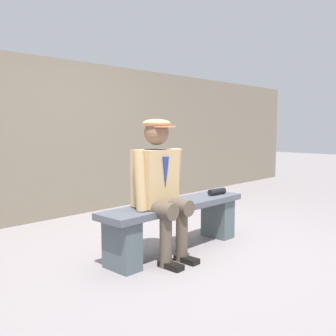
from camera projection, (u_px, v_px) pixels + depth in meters
The scene contains 5 objects.
ground_plane at pixel (176, 251), 3.90m from camera, with size 30.00×30.00×0.00m, color gray.
bench at pixel (176, 219), 3.87m from camera, with size 1.73×0.39×0.49m.
seated_man at pixel (160, 182), 3.58m from camera, with size 0.56×0.54×1.31m.
rolled_magazine at pixel (217, 192), 4.27m from camera, with size 0.07×0.07×0.23m, color black.
stadium_wall at pixel (55, 139), 5.31m from camera, with size 12.00×0.24×2.14m, color gray.
Camera 1 is at (2.81, 2.55, 1.24)m, focal length 41.66 mm.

